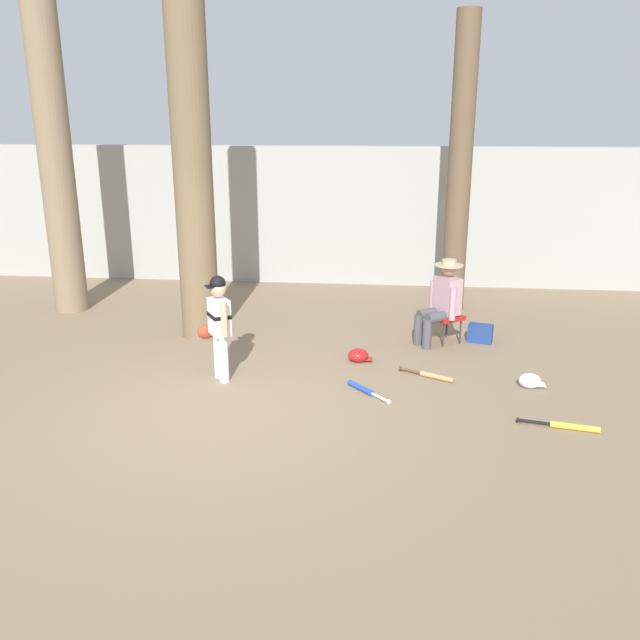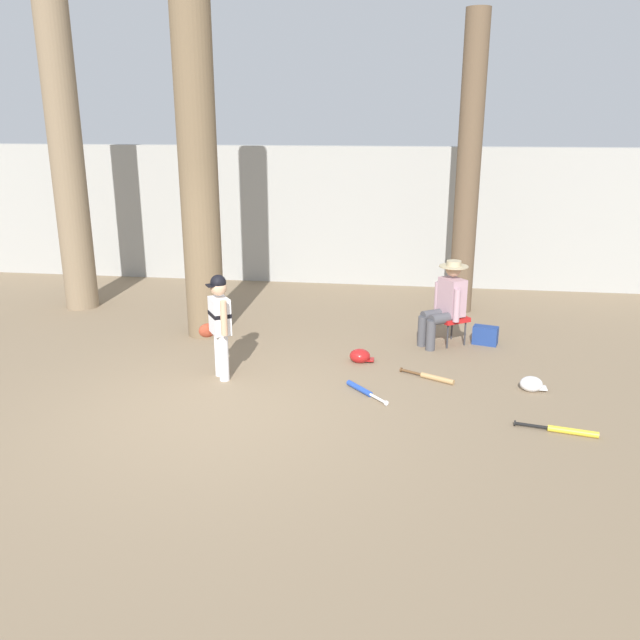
# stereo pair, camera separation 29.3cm
# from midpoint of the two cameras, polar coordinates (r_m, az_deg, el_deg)

# --- Properties ---
(ground_plane) EXTENTS (60.00, 60.00, 0.00)m
(ground_plane) POSITION_cam_midpoint_polar(r_m,az_deg,el_deg) (7.35, -7.52, -7.91)
(ground_plane) COLOR #7F6B51
(concrete_back_wall) EXTENTS (18.00, 0.36, 2.57)m
(concrete_back_wall) POSITION_cam_midpoint_polar(r_m,az_deg,el_deg) (12.77, -0.47, 9.03)
(concrete_back_wall) COLOR #9E9E99
(concrete_back_wall) RESTS_ON ground
(tree_near_player) EXTENTS (0.83, 0.83, 5.06)m
(tree_near_player) POSITION_cam_midpoint_polar(r_m,az_deg,el_deg) (9.49, -9.47, 11.03)
(tree_near_player) COLOR brown
(tree_near_player) RESTS_ON ground
(tree_behind_spectator) EXTENTS (0.50, 0.50, 4.73)m
(tree_behind_spectator) POSITION_cam_midpoint_polar(r_m,az_deg,el_deg) (10.89, 13.38, 11.60)
(tree_behind_spectator) COLOR brown
(tree_behind_spectator) RESTS_ON ground
(young_ballplayer) EXTENTS (0.50, 0.52, 1.31)m
(young_ballplayer) POSITION_cam_midpoint_polar(r_m,az_deg,el_deg) (8.04, -7.68, 0.00)
(young_ballplayer) COLOR white
(young_ballplayer) RESTS_ON ground
(folding_stool) EXTENTS (0.56, 0.56, 0.41)m
(folding_stool) POSITION_cam_midpoint_polar(r_m,az_deg,el_deg) (9.50, 12.05, 0.07)
(folding_stool) COLOR red
(folding_stool) RESTS_ON ground
(seated_spectator) EXTENTS (0.65, 0.59, 1.20)m
(seated_spectator) POSITION_cam_midpoint_polar(r_m,az_deg,el_deg) (9.36, 11.68, 1.60)
(seated_spectator) COLOR #47474C
(seated_spectator) RESTS_ON ground
(handbag_beside_stool) EXTENTS (0.38, 0.26, 0.26)m
(handbag_beside_stool) POSITION_cam_midpoint_polar(r_m,az_deg,el_deg) (9.67, 14.90, -1.29)
(handbag_beside_stool) COLOR navy
(handbag_beside_stool) RESTS_ON ground
(tree_far_left) EXTENTS (0.89, 0.89, 6.51)m
(tree_far_left) POSITION_cam_midpoint_polar(r_m,az_deg,el_deg) (11.47, -20.45, 14.59)
(tree_far_left) COLOR #7F6B51
(tree_far_left) RESTS_ON ground
(bat_wood_tan) EXTENTS (0.67, 0.40, 0.07)m
(bat_wood_tan) POSITION_cam_midpoint_polar(r_m,az_deg,el_deg) (8.27, 10.72, -4.89)
(bat_wood_tan) COLOR tan
(bat_wood_tan) RESTS_ON ground
(bat_blue_youth) EXTENTS (0.53, 0.58, 0.07)m
(bat_blue_youth) POSITION_cam_midpoint_polar(r_m,az_deg,el_deg) (7.80, 4.75, -6.04)
(bat_blue_youth) COLOR #2347AD
(bat_blue_youth) RESTS_ON ground
(bat_yellow_trainer) EXTENTS (0.82, 0.23, 0.07)m
(bat_yellow_trainer) POSITION_cam_midpoint_polar(r_m,az_deg,el_deg) (7.32, 21.54, -8.86)
(bat_yellow_trainer) COLOR yellow
(bat_yellow_trainer) RESTS_ON ground
(batting_helmet_red) EXTENTS (0.32, 0.25, 0.18)m
(batting_helmet_red) POSITION_cam_midpoint_polar(r_m,az_deg,el_deg) (8.72, 4.44, -3.11)
(batting_helmet_red) COLOR #A81919
(batting_helmet_red) RESTS_ON ground
(batting_helmet_white) EXTENTS (0.31, 0.24, 0.18)m
(batting_helmet_white) POSITION_cam_midpoint_polar(r_m,az_deg,el_deg) (8.25, 18.74, -5.26)
(batting_helmet_white) COLOR silver
(batting_helmet_white) RESTS_ON ground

